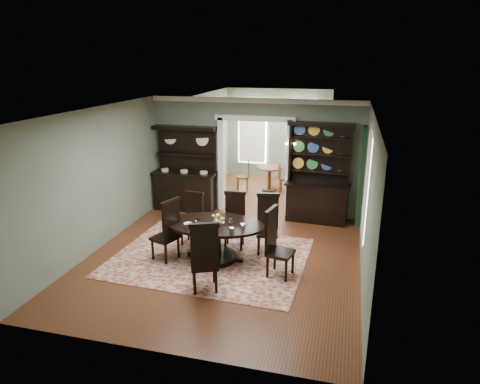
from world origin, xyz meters
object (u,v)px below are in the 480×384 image
(parlor_table, at_px, (269,175))
(dining_table, at_px, (215,234))
(sideboard, at_px, (186,181))
(welsh_dresser, at_px, (318,186))

(parlor_table, bearing_deg, dining_table, -92.01)
(sideboard, bearing_deg, dining_table, -59.43)
(dining_table, distance_m, sideboard, 3.26)
(dining_table, xyz_separation_m, parlor_table, (0.17, 4.98, -0.06))
(welsh_dresser, xyz_separation_m, parlor_table, (-1.64, 2.22, -0.40))
(dining_table, xyz_separation_m, welsh_dresser, (1.82, 2.76, 0.34))
(sideboard, height_order, parlor_table, sideboard)
(parlor_table, bearing_deg, sideboard, -130.40)
(parlor_table, bearing_deg, welsh_dresser, -53.50)
(sideboard, bearing_deg, parlor_table, 48.48)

